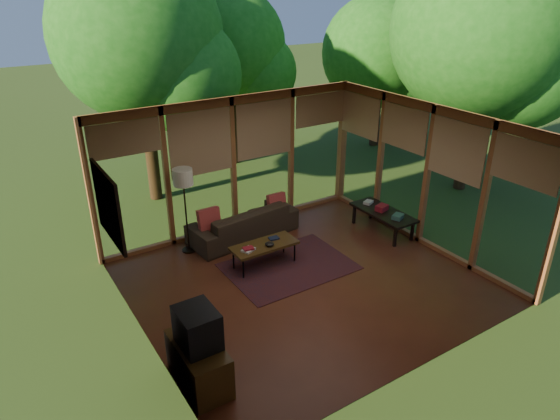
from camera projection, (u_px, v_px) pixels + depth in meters
floor at (305, 282)px, 8.50m from camera, size 5.50×5.50×0.00m
ceiling at (308, 127)px, 7.36m from camera, size 5.50×5.50×0.00m
wall_left at (137, 257)px, 6.59m from camera, size 0.04×5.00×2.70m
wall_front at (426, 283)px, 6.02m from camera, size 5.50×0.04×2.70m
window_wall_back at (233, 165)px, 9.84m from camera, size 5.50×0.12×2.70m
window_wall_right at (427, 176)px, 9.28m from camera, size 0.12×5.00×2.70m
exterior_lawn at (357, 118)px, 18.53m from camera, size 40.00×40.00×0.00m
tree_nw at (137, 36)px, 10.29m from camera, size 3.57×3.57×5.41m
tree_ne at (228, 46)px, 12.83m from camera, size 2.95×2.95×4.61m
tree_se at (481, 30)px, 10.73m from camera, size 3.91×3.91×5.66m
tree_far at (377, 52)px, 14.29m from camera, size 3.17×3.17×4.37m
rug at (289, 266)px, 8.94m from camera, size 2.20×1.55×0.01m
sofa at (243, 222)px, 9.85m from camera, size 2.26×1.08×0.64m
pillow_left at (209, 220)px, 9.34m from camera, size 0.42×0.22×0.44m
pillow_right at (277, 203)px, 10.08m from camera, size 0.38×0.20×0.40m
ct_book_lower at (248, 250)px, 8.61m from camera, size 0.27×0.24×0.03m
ct_book_upper at (248, 248)px, 8.59m from camera, size 0.20×0.16×0.03m
ct_book_side at (274, 238)px, 9.00m from camera, size 0.19×0.15×0.03m
ct_bowl at (270, 244)px, 8.76m from camera, size 0.16×0.16×0.07m
media_cabinet at (199, 364)px, 6.26m from camera, size 0.50×1.00×0.60m
television at (197, 328)px, 6.04m from camera, size 0.45×0.55×0.50m
console_book_a at (398, 217)px, 9.68m from camera, size 0.28×0.25×0.08m
console_book_b at (382, 208)px, 10.02m from camera, size 0.28×0.23×0.11m
console_book_c at (368, 202)px, 10.34m from camera, size 0.24×0.21×0.05m
floor_lamp at (183, 182)px, 8.88m from camera, size 0.36×0.36×1.65m
coffee_table at (264, 246)px, 8.84m from camera, size 1.20×0.50×0.43m
side_console at (383, 213)px, 10.02m from camera, size 0.60×1.40×0.46m
wall_painting at (108, 206)px, 7.59m from camera, size 0.06×1.35×1.15m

